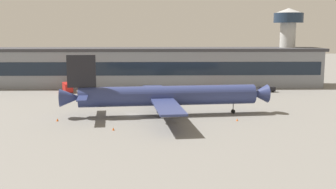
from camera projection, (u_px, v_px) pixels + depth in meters
The scene contains 10 objects.
ground_plane at pixel (133, 115), 112.33m from camera, with size 600.00×600.00×0.00m, color slate.
terminal_building at pixel (141, 67), 170.02m from camera, with size 147.04×19.08×15.61m.
airliner at pixel (165, 96), 111.19m from camera, with size 56.31×48.32×16.38m.
control_tower at pixel (288, 37), 173.38m from camera, with size 12.11×12.11×31.80m.
fuel_truck at pixel (68, 87), 153.72m from camera, with size 5.55×8.85×3.35m.
crew_van at pixel (221, 89), 152.93m from camera, with size 5.62×4.42×2.55m.
belt_loader at pixel (266, 89), 153.75m from camera, with size 6.48×2.32×1.95m.
traffic_cone_0 at pixel (237, 120), 104.79m from camera, with size 0.50×0.50×0.62m, color #F2590C.
traffic_cone_1 at pixel (113, 129), 94.87m from camera, with size 0.55×0.55×0.69m, color #F2590C.
traffic_cone_2 at pixel (57, 120), 104.46m from camera, with size 0.60×0.60×0.74m, color #F2590C.
Camera 1 is at (6.81, -110.39, 22.53)m, focal length 44.43 mm.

